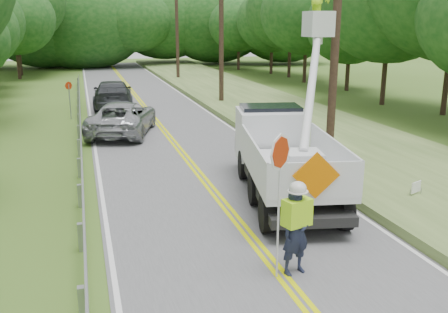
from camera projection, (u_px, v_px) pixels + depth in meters
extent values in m
cube|color=#525255|center=(175.00, 144.00, 22.13)|extent=(7.20, 96.00, 0.02)
cube|color=#D6DF00|center=(172.00, 144.00, 22.10)|extent=(0.12, 96.00, 0.00)
cube|color=#D6DF00|center=(177.00, 143.00, 22.15)|extent=(0.12, 96.00, 0.00)
cube|color=silver|center=(95.00, 149.00, 21.20)|extent=(0.12, 96.00, 0.00)
cube|color=silver|center=(248.00, 139.00, 23.05)|extent=(0.12, 96.00, 0.00)
cube|color=#909498|center=(82.00, 304.00, 8.89)|extent=(0.12, 0.14, 0.70)
cube|color=#909498|center=(81.00, 237.00, 11.67)|extent=(0.12, 0.14, 0.70)
cube|color=#909498|center=(80.00, 196.00, 14.45)|extent=(0.12, 0.14, 0.70)
cube|color=#909498|center=(79.00, 168.00, 17.24)|extent=(0.12, 0.14, 0.70)
cube|color=#909498|center=(79.00, 148.00, 20.02)|extent=(0.12, 0.14, 0.70)
cube|color=#909498|center=(79.00, 133.00, 22.80)|extent=(0.12, 0.14, 0.70)
cube|color=#909498|center=(79.00, 121.00, 25.58)|extent=(0.12, 0.14, 0.70)
cube|color=#909498|center=(78.00, 111.00, 28.37)|extent=(0.12, 0.14, 0.70)
cube|color=#909498|center=(78.00, 103.00, 31.15)|extent=(0.12, 0.14, 0.70)
cube|color=#909498|center=(78.00, 97.00, 33.93)|extent=(0.12, 0.14, 0.70)
cube|color=#909498|center=(78.00, 91.00, 36.72)|extent=(0.12, 0.14, 0.70)
cube|color=#909498|center=(78.00, 86.00, 39.50)|extent=(0.12, 0.14, 0.70)
cube|color=#909498|center=(78.00, 82.00, 42.28)|extent=(0.12, 0.14, 0.70)
cube|color=#909498|center=(81.00, 132.00, 21.84)|extent=(0.05, 48.00, 0.34)
cylinder|color=black|center=(336.00, 30.00, 17.52)|extent=(0.30, 0.30, 10.00)
cylinder|color=black|center=(221.00, 27.00, 31.44)|extent=(0.30, 0.30, 10.00)
cylinder|color=black|center=(177.00, 26.00, 45.35)|extent=(0.30, 0.30, 10.00)
cube|color=#455F2C|center=(319.00, 131.00, 23.99)|extent=(7.00, 96.00, 0.30)
cylinder|color=#332319|center=(18.00, 62.00, 47.27)|extent=(0.32, 0.32, 3.26)
ellipsoid|color=#114013|center=(14.00, 19.00, 46.23)|extent=(7.60, 7.60, 6.69)
cylinder|color=#332319|center=(19.00, 54.00, 50.65)|extent=(0.32, 0.32, 4.31)
ellipsoid|color=#114013|center=(14.00, 0.00, 49.28)|extent=(10.06, 10.06, 8.86)
cylinder|color=#332319|center=(447.00, 77.00, 28.62)|extent=(0.32, 0.32, 4.38)
cylinder|color=#332319|center=(384.00, 75.00, 32.31)|extent=(0.32, 0.32, 3.87)
cylinder|color=#332319|center=(348.00, 72.00, 39.22)|extent=(0.32, 0.32, 2.99)
ellipsoid|color=#114013|center=(351.00, 24.00, 38.26)|extent=(6.99, 6.99, 6.15)
cylinder|color=#332319|center=(305.00, 63.00, 44.60)|extent=(0.32, 0.32, 3.52)
ellipsoid|color=#114013|center=(307.00, 13.00, 43.48)|extent=(8.20, 8.20, 7.22)
cylinder|color=#332319|center=(289.00, 58.00, 48.88)|extent=(0.32, 0.32, 3.76)
ellipsoid|color=#114013|center=(291.00, 10.00, 47.69)|extent=(8.78, 8.78, 7.72)
cylinder|color=#332319|center=(271.00, 59.00, 52.36)|extent=(0.32, 0.32, 3.20)
ellipsoid|color=#114013|center=(272.00, 20.00, 51.34)|extent=(7.46, 7.46, 6.57)
cylinder|color=#332319|center=(238.00, 57.00, 57.02)|extent=(0.32, 0.32, 2.93)
ellipsoid|color=#114013|center=(239.00, 25.00, 56.08)|extent=(6.83, 6.83, 6.01)
ellipsoid|color=#114013|center=(2.00, 21.00, 57.61)|extent=(11.65, 8.74, 8.74)
ellipsoid|color=#114013|center=(46.00, 21.00, 58.08)|extent=(14.62, 10.97, 10.97)
ellipsoid|color=#114013|center=(84.00, 21.00, 59.00)|extent=(15.52, 11.64, 11.64)
ellipsoid|color=#114013|center=(131.00, 21.00, 58.83)|extent=(9.94, 7.46, 7.46)
ellipsoid|color=#114013|center=(165.00, 21.00, 63.21)|extent=(12.91, 9.68, 9.68)
ellipsoid|color=#114013|center=(215.00, 21.00, 64.18)|extent=(14.31, 10.73, 10.73)
ellipsoid|color=#114013|center=(246.00, 21.00, 64.40)|extent=(10.86, 8.14, 8.14)
ellipsoid|color=#114013|center=(286.00, 21.00, 63.78)|extent=(14.10, 10.58, 10.58)
imported|color=#191E33|center=(296.00, 231.00, 10.45)|extent=(0.80, 0.63, 1.91)
cube|color=#98D616|center=(297.00, 212.00, 10.34)|extent=(0.66, 0.50, 0.58)
ellipsoid|color=silver|center=(298.00, 188.00, 10.20)|extent=(0.36, 0.36, 0.29)
cylinder|color=#B7B7B7|center=(278.00, 218.00, 10.17)|extent=(0.04, 0.04, 2.68)
cylinder|color=#A62407|center=(280.00, 152.00, 9.80)|extent=(0.62, 0.50, 0.77)
cylinder|color=black|center=(267.00, 214.00, 12.66)|extent=(0.48, 1.02, 0.98)
cylinder|color=black|center=(344.00, 211.00, 12.84)|extent=(0.48, 1.02, 0.98)
cylinder|color=black|center=(255.00, 188.00, 14.62)|extent=(0.48, 1.02, 0.98)
cylinder|color=black|center=(322.00, 186.00, 14.80)|extent=(0.48, 1.02, 0.98)
cylinder|color=black|center=(244.00, 165.00, 17.07)|extent=(0.48, 1.02, 0.98)
cylinder|color=black|center=(302.00, 163.00, 17.25)|extent=(0.48, 1.02, 0.98)
cube|color=black|center=(287.00, 182.00, 14.99)|extent=(3.33, 6.81, 0.25)
cube|color=#BCBDC0|center=(293.00, 173.00, 14.17)|extent=(3.19, 5.05, 0.22)
cube|color=#BCBDC0|center=(253.00, 157.00, 13.93)|extent=(0.94, 4.62, 0.92)
cube|color=#BCBDC0|center=(333.00, 155.00, 14.13)|extent=(0.94, 4.62, 0.92)
cube|color=#BCBDC0|center=(315.00, 181.00, 11.80)|extent=(2.32, 0.50, 0.92)
cube|color=#BCBDC0|center=(271.00, 136.00, 17.42)|extent=(2.62, 2.34, 1.84)
cube|color=black|center=(270.00, 116.00, 17.44)|extent=(2.25, 1.69, 0.76)
cube|color=#BCBDC0|center=(303.00, 167.00, 12.95)|extent=(1.07, 1.07, 0.82)
cube|color=#BCBDC0|center=(318.00, 24.00, 17.28)|extent=(0.87, 0.87, 0.87)
imported|color=#98D616|center=(320.00, 0.00, 17.07)|extent=(0.62, 0.80, 1.65)
cube|color=#DD6A00|center=(316.00, 175.00, 11.69)|extent=(1.14, 0.26, 1.15)
imported|color=#A3A6AA|center=(123.00, 118.00, 23.93)|extent=(4.12, 6.17, 1.57)
imported|color=#363A3D|center=(113.00, 94.00, 31.44)|extent=(2.80, 6.03, 1.71)
cylinder|color=#909498|center=(70.00, 102.00, 27.56)|extent=(0.06, 0.06, 1.98)
cylinder|color=#A62407|center=(69.00, 86.00, 27.33)|extent=(0.38, 0.28, 0.45)
cube|color=white|center=(416.00, 187.00, 14.70)|extent=(0.45, 0.22, 0.33)
cylinder|color=#909498|center=(410.00, 197.00, 14.72)|extent=(0.02, 0.02, 0.48)
cylinder|color=#909498|center=(421.00, 196.00, 14.82)|extent=(0.02, 0.02, 0.48)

